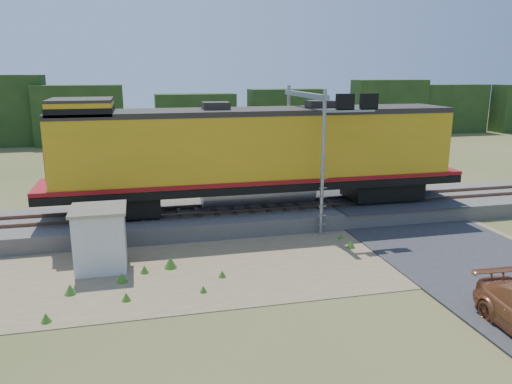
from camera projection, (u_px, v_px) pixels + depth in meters
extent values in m
plane|color=#475123|center=(300.00, 263.00, 20.83)|extent=(140.00, 140.00, 0.00)
cube|color=slate|center=(265.00, 214.00, 26.40)|extent=(70.00, 5.00, 0.80)
cube|color=brown|center=(268.00, 209.00, 25.61)|extent=(70.00, 0.10, 0.16)
cube|color=brown|center=(262.00, 202.00, 26.97)|extent=(70.00, 0.10, 0.16)
cube|color=#8C7754|center=(251.00, 262.00, 20.85)|extent=(26.00, 8.00, 0.03)
cube|color=#38383A|center=(386.00, 199.00, 27.87)|extent=(7.00, 5.20, 0.06)
cube|color=#38383A|center=(297.00, 162.00, 43.17)|extent=(7.00, 24.00, 0.08)
cube|color=#1A3613|center=(194.00, 112.00, 55.95)|extent=(36.00, 3.00, 6.50)
cube|color=#1A3613|center=(501.00, 108.00, 64.99)|extent=(50.00, 3.00, 6.00)
cube|color=black|center=(119.00, 204.00, 24.49)|extent=(3.90, 2.49, 0.98)
cube|color=black|center=(382.00, 188.00, 27.65)|extent=(3.90, 2.49, 0.98)
cube|color=black|center=(258.00, 183.00, 25.91)|extent=(21.67, 3.25, 0.39)
cylinder|color=gray|center=(258.00, 192.00, 26.03)|extent=(5.96, 1.30, 1.30)
cube|color=gold|center=(259.00, 147.00, 25.46)|extent=(20.04, 3.14, 3.36)
cube|color=maroon|center=(259.00, 177.00, 25.83)|extent=(21.67, 3.30, 0.20)
cube|color=#28231E|center=(259.00, 111.00, 25.03)|extent=(20.04, 3.20, 0.26)
cube|color=gold|center=(81.00, 109.00, 23.07)|extent=(2.82, 3.14, 0.76)
cube|color=#28231E|center=(81.00, 100.00, 22.97)|extent=(2.82, 3.20, 0.13)
cube|color=black|center=(82.00, 110.00, 23.08)|extent=(2.87, 3.20, 0.38)
cube|color=maroon|center=(49.00, 163.00, 23.29)|extent=(0.11, 2.17, 1.30)
cube|color=#28231E|center=(216.00, 107.00, 24.48)|extent=(1.30, 1.08, 0.49)
cube|color=#28231E|center=(320.00, 105.00, 25.70)|extent=(1.30, 1.08, 0.49)
cube|color=silver|center=(100.00, 240.00, 19.98)|extent=(1.96, 1.96, 2.44)
cube|color=gray|center=(98.00, 209.00, 19.67)|extent=(2.16, 2.16, 0.12)
cylinder|color=gray|center=(323.00, 165.00, 23.48)|extent=(0.18, 0.18, 7.00)
cylinder|color=gray|center=(288.00, 147.00, 28.77)|extent=(0.18, 0.18, 7.00)
cube|color=gray|center=(305.00, 95.00, 25.39)|extent=(0.25, 6.20, 0.25)
cube|color=gray|center=(349.00, 111.00, 23.15)|extent=(2.60, 0.15, 0.15)
cube|color=black|center=(345.00, 102.00, 23.01)|extent=(0.90, 0.15, 0.75)
cube|color=black|center=(369.00, 101.00, 23.28)|extent=(0.90, 0.15, 0.75)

